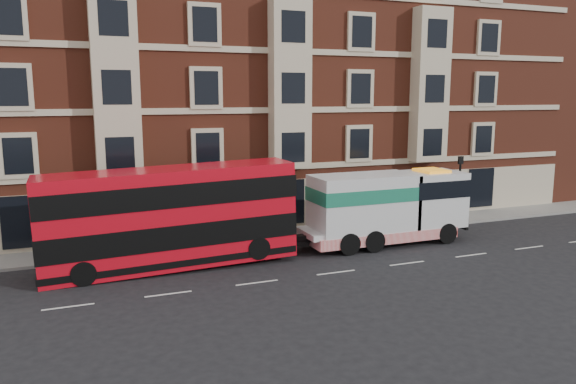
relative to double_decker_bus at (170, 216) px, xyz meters
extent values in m
plane|color=black|center=(7.19, -3.71, -2.61)|extent=(120.00, 120.00, 0.00)
cube|color=slate|center=(7.19, 3.79, -2.54)|extent=(90.00, 3.00, 0.15)
cube|color=brown|center=(7.69, 11.29, 6.39)|extent=(45.00, 12.00, 18.00)
cylinder|color=black|center=(1.19, 2.49, -0.46)|extent=(0.14, 0.14, 4.00)
cube|color=black|center=(1.19, 2.49, 1.64)|extent=(0.35, 0.15, 0.50)
cylinder|color=black|center=(19.19, 2.49, -0.46)|extent=(0.14, 0.14, 4.00)
cube|color=black|center=(19.19, 2.49, 1.64)|extent=(0.35, 0.15, 0.50)
cube|color=red|center=(0.00, 0.00, -0.07)|extent=(12.14, 2.71, 4.77)
cube|color=black|center=(0.00, 0.00, -0.77)|extent=(12.18, 2.77, 1.14)
cube|color=black|center=(0.00, 0.00, 1.18)|extent=(12.18, 2.77, 1.08)
cylinder|color=black|center=(-4.12, -1.22, -2.05)|extent=(1.13, 0.35, 1.13)
cylinder|color=black|center=(-4.12, 1.22, -2.05)|extent=(1.13, 0.35, 1.13)
cylinder|color=black|center=(4.12, -1.22, -1.72)|extent=(1.13, 0.35, 1.13)
cylinder|color=black|center=(4.12, 1.22, -1.72)|extent=(1.13, 0.35, 1.13)
cube|color=silver|center=(12.00, 0.00, -1.58)|extent=(9.76, 2.49, 0.33)
cube|color=silver|center=(15.14, 0.00, -0.17)|extent=(3.47, 2.71, 3.14)
cube|color=silver|center=(10.70, 0.00, -0.12)|extent=(5.85, 2.71, 3.14)
cube|color=#197254|center=(10.70, 0.00, 0.42)|extent=(5.91, 2.75, 0.76)
cube|color=red|center=(11.78, 0.00, -1.96)|extent=(8.67, 2.77, 0.60)
cylinder|color=black|center=(15.47, -1.22, -2.02)|extent=(1.19, 0.38, 1.19)
cylinder|color=black|center=(15.47, 1.22, -2.02)|extent=(1.19, 0.38, 1.19)
cylinder|color=black|center=(10.70, -1.22, -2.02)|extent=(1.19, 0.43, 1.19)
cylinder|color=black|center=(10.70, 1.22, -2.02)|extent=(1.19, 0.43, 1.19)
cylinder|color=black|center=(9.18, -1.22, -2.02)|extent=(1.19, 0.43, 1.19)
cylinder|color=black|center=(9.18, 1.22, -2.02)|extent=(1.19, 0.43, 1.19)
imported|color=#1B1932|center=(-1.51, 3.46, -1.60)|extent=(0.72, 0.58, 1.73)
camera|label=1|loc=(-4.50, -26.88, 5.80)|focal=35.00mm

